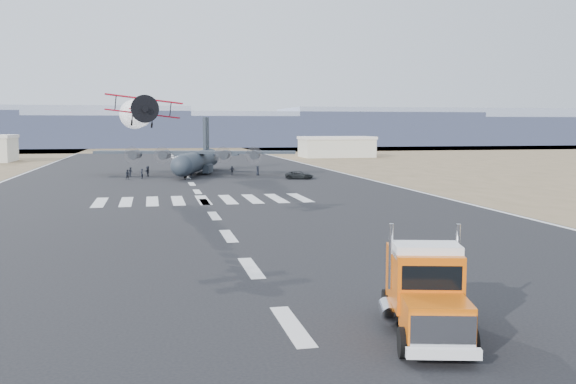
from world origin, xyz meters
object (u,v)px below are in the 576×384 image
object	(u,v)px
crew_a	(142,174)
crew_h	(128,175)
crew_c	(191,173)
crew_e	(258,171)
transport_aircraft	(197,159)
hangar_right	(336,147)
support_vehicle	(299,175)
crew_d	(232,171)
semi_truck	(425,290)
crew_f	(148,171)
crew_b	(131,172)
crew_g	(183,172)
aerobatic_biplane	(143,109)

from	to	relation	value
crew_a	crew_h	distance (m)	2.97
crew_c	crew_e	world-z (taller)	crew_c
transport_aircraft	crew_a	world-z (taller)	transport_aircraft
hangar_right	support_vehicle	xyz separation A→B (m)	(-27.70, -72.41, -2.35)
transport_aircraft	crew_d	size ratio (longest dim) A/B	21.38
semi_truck	crew_f	distance (m)	91.57
transport_aircraft	crew_h	world-z (taller)	transport_aircraft
crew_c	crew_b	bearing A→B (deg)	10.81
crew_e	crew_f	xyz separation A→B (m)	(-19.44, 1.39, 0.08)
transport_aircraft	crew_f	size ratio (longest dim) A/B	19.63
transport_aircraft	crew_c	bearing A→B (deg)	-85.02
crew_a	semi_truck	bearing A→B (deg)	23.34
crew_f	crew_h	bearing A→B (deg)	-8.76
semi_truck	crew_c	size ratio (longest dim) A/B	5.07
transport_aircraft	crew_f	distance (m)	10.13
hangar_right	crew_e	world-z (taller)	hangar_right
crew_b	crew_d	world-z (taller)	crew_d
crew_d	crew_f	world-z (taller)	crew_f
crew_a	crew_c	bearing A→B (deg)	96.86
crew_d	crew_f	bearing A→B (deg)	176.74
transport_aircraft	crew_h	distance (m)	16.19
crew_c	crew_d	bearing A→B (deg)	-107.66
crew_f	hangar_right	bearing A→B (deg)	157.99
support_vehicle	crew_g	xyz separation A→B (m)	(-18.89, 8.45, 0.13)
support_vehicle	crew_b	bearing A→B (deg)	84.93
support_vehicle	crew_e	xyz separation A→B (m)	(-5.57, 9.44, 0.19)
crew_b	crew_g	xyz separation A→B (m)	(9.05, -2.45, -0.05)
crew_d	semi_truck	bearing A→B (deg)	-93.63
crew_a	crew_e	world-z (taller)	crew_e
crew_f	crew_g	size ratio (longest dim) A/B	1.17
aerobatic_biplane	crew_e	xyz separation A→B (m)	(19.32, 61.27, -9.42)
transport_aircraft	crew_h	bearing A→B (deg)	-124.69
crew_a	crew_b	size ratio (longest dim) A/B	0.99
support_vehicle	crew_c	xyz separation A→B (m)	(-17.66, 5.43, 0.23)
crew_d	crew_f	size ratio (longest dim) A/B	0.92
crew_c	crew_g	size ratio (longest dim) A/B	1.12
aerobatic_biplane	hangar_right	bearing A→B (deg)	64.78
crew_b	crew_g	world-z (taller)	crew_b
aerobatic_biplane	crew_d	xyz separation A→B (m)	(14.79, 62.28, -9.41)
hangar_right	crew_g	distance (m)	79.16
aerobatic_biplane	crew_g	size ratio (longest dim) A/B	3.81
crew_b	crew_d	xyz separation A→B (m)	(17.84, -0.46, 0.01)
transport_aircraft	crew_c	world-z (taller)	transport_aircraft
crew_c	crew_g	xyz separation A→B (m)	(-1.23, 3.02, -0.09)
aerobatic_biplane	crew_d	distance (m)	64.70
support_vehicle	crew_h	xyz separation A→B (m)	(-28.20, 4.64, 0.18)
crew_e	crew_b	bearing A→B (deg)	105.46
support_vehicle	semi_truck	bearing A→B (deg)	-172.99
crew_f	crew_a	bearing A→B (deg)	5.82
crew_e	crew_g	xyz separation A→B (m)	(-13.32, -0.99, -0.06)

